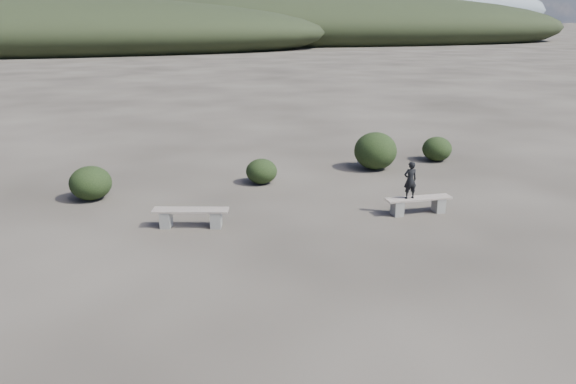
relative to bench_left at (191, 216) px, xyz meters
name	(u,v)px	position (x,y,z in m)	size (l,w,h in m)	color
ground	(365,301)	(2.68, -4.72, -0.28)	(1200.00, 1200.00, 0.00)	#292520
bench_left	(191,216)	(0.00, 0.00, 0.00)	(1.91, 0.89, 0.47)	slate
bench_right	(418,204)	(5.94, -0.57, -0.01)	(1.80, 0.43, 0.45)	slate
seated_person	(410,180)	(5.66, -0.56, 0.66)	(0.36, 0.24, 1.00)	black
shrub_a	(91,183)	(-2.52, 3.02, 0.20)	(1.19, 1.19, 0.97)	black
shrub_c	(262,171)	(2.55, 3.34, 0.11)	(0.98, 0.98, 0.79)	black
shrub_d	(375,151)	(6.72, 4.04, 0.36)	(1.46, 1.46, 1.28)	black
shrub_e	(437,149)	(9.37, 4.54, 0.16)	(1.06, 1.06, 0.89)	black
mountain_ridges	(120,8)	(-4.80, 334.34, 10.55)	(500.00, 400.00, 56.00)	black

